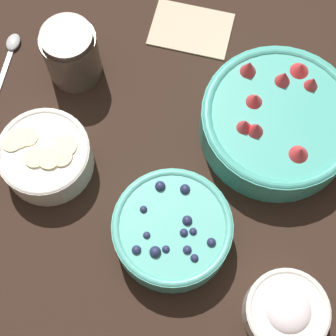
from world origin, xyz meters
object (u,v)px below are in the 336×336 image
at_px(bowl_bananas, 46,156).
at_px(bowl_cream, 286,312).
at_px(bowl_strawberries, 278,121).
at_px(jar_chocolate, 72,55).
at_px(bowl_blueberries, 172,230).

distance_m(bowl_bananas, bowl_cream, 0.40).
bearing_deg(bowl_strawberries, bowl_bananas, -138.28).
bearing_deg(jar_chocolate, bowl_cream, -18.65).
bearing_deg(bowl_cream, jar_chocolate, 161.35).
xyz_separation_m(bowl_bananas, jar_chocolate, (-0.06, 0.15, 0.01)).
distance_m(bowl_strawberries, jar_chocolate, 0.33).
distance_m(bowl_blueberries, jar_chocolate, 0.31).
height_order(bowl_strawberries, bowl_cream, bowl_strawberries).
relative_size(bowl_blueberries, bowl_bananas, 1.24).
height_order(bowl_strawberries, jar_chocolate, jar_chocolate).
bearing_deg(bowl_strawberries, jar_chocolate, -166.31).
bearing_deg(bowl_bananas, bowl_cream, -0.58).
bearing_deg(bowl_cream, bowl_bananas, 179.42).
height_order(bowl_bananas, jar_chocolate, jar_chocolate).
height_order(bowl_strawberries, bowl_blueberries, bowl_strawberries).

